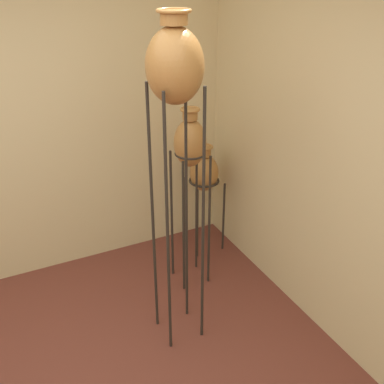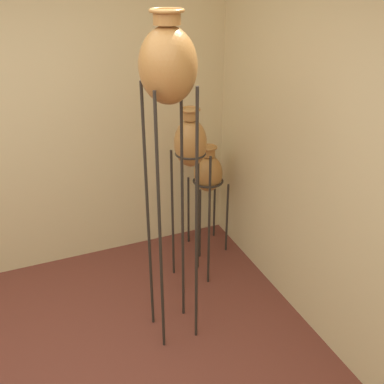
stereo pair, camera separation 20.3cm
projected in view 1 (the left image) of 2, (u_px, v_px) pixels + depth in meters
vase_stand_tall at (175, 75)px, 2.50m from camera, size 0.33×0.33×2.22m
vase_stand_medium at (190, 148)px, 3.36m from camera, size 0.25×0.25×1.51m
vase_stand_short at (204, 174)px, 4.01m from camera, size 0.29×0.29×1.03m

